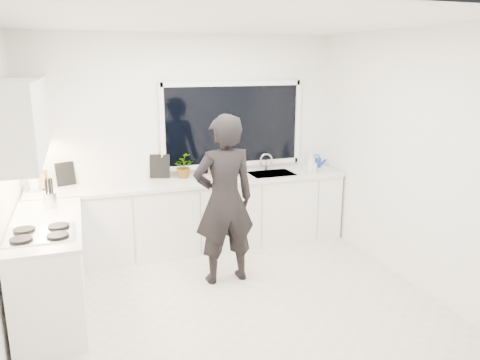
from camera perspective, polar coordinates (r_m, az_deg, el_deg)
name	(u,v)px	position (r m, az deg, el deg)	size (l,w,h in m)	color
floor	(230,302)	(4.91, -1.25, -14.60)	(4.00, 3.50, 0.02)	beige
wall_back	(188,142)	(6.08, -6.39, 4.64)	(4.00, 0.02, 2.70)	white
wall_right	(406,158)	(5.36, 19.61, 2.59)	(0.02, 3.50, 2.70)	white
ceiling	(228,20)	(4.31, -1.45, 18.92)	(4.00, 3.50, 0.02)	white
window	(233,125)	(6.18, -0.90, 6.75)	(1.80, 0.02, 1.00)	black
base_cabinets_back	(195,216)	(6.01, -5.50, -4.40)	(3.92, 0.58, 0.88)	white
base_cabinets_left	(51,270)	(4.86, -22.06, -10.12)	(0.58, 1.60, 0.88)	white
countertop_back	(194,181)	(5.87, -5.58, -0.18)	(3.94, 0.62, 0.04)	silver
countertop_left	(46,224)	(4.70, -22.58, -4.98)	(0.62, 1.60, 0.04)	silver
upper_cabinets	(24,118)	(4.85, -24.86, 6.93)	(0.34, 2.10, 0.70)	white
sink	(272,177)	(6.21, 3.87, 0.36)	(0.58, 0.42, 0.14)	silver
faucet	(266,162)	(6.35, 3.20, 2.18)	(0.03, 0.03, 0.22)	silver
stovetop	(41,234)	(4.36, -23.13, -6.03)	(0.56, 0.48, 0.03)	black
person	(224,200)	(4.99, -1.92, -2.47)	(0.67, 0.44, 1.84)	black
pizza_tray	(222,177)	(5.93, -2.26, 0.38)	(0.46, 0.34, 0.03)	silver
pizza	(222,176)	(5.93, -2.26, 0.54)	(0.42, 0.30, 0.01)	#B53718
watering_can	(316,162)	(6.63, 9.26, 2.14)	(0.14, 0.14, 0.13)	#1237A8
paper_towel_roll	(34,180)	(5.82, -23.87, 0.04)	(0.11, 0.11, 0.26)	white
knife_block	(40,180)	(5.86, -23.19, -0.01)	(0.13, 0.10, 0.22)	brown
utensil_crock	(50,200)	(5.09, -22.12, -2.29)	(0.13, 0.13, 0.16)	#B0B1B5
picture_frame_large	(65,174)	(5.94, -20.52, 0.71)	(0.22, 0.02, 0.28)	black
picture_frame_small	(160,166)	(6.00, -9.76, 1.66)	(0.25, 0.02, 0.30)	black
herb_plants	(194,166)	(6.00, -5.58, 1.76)	(0.86, 0.31, 0.30)	#26662D
soap_bottles	(312,163)	(6.24, 8.73, 2.01)	(0.16, 0.14, 0.29)	#D8BF66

